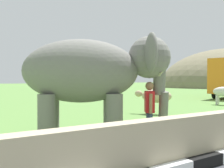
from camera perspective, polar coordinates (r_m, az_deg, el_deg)
name	(u,v)px	position (r m, az deg, el deg)	size (l,w,h in m)	color
barrier_parapet	(125,152)	(4.52, 2.82, -14.69)	(28.00, 0.36, 1.00)	tan
elephant	(95,73)	(7.06, -3.81, 2.47)	(3.98, 3.38, 2.91)	slate
person_handler	(149,108)	(7.25, 8.18, -5.29)	(0.43, 0.57, 1.66)	navy
cow_near	(156,97)	(13.06, 9.49, -2.73)	(1.34, 1.83, 1.23)	tan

